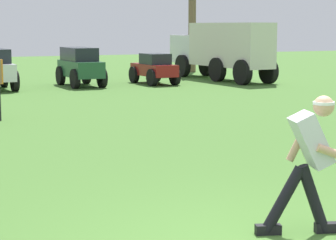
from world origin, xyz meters
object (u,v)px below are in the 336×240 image
at_px(box_truck, 222,48).
at_px(palm_tree_left_of_centre, 192,0).
at_px(parked_car_slot_e, 80,65).
at_px(frisbee_thrower, 310,157).
at_px(parked_car_slot_f, 154,68).

bearing_deg(box_truck, palm_tree_left_of_centre, 78.95).
bearing_deg(palm_tree_left_of_centre, parked_car_slot_e, -144.86).
distance_m(parked_car_slot_e, box_truck, 5.80).
distance_m(frisbee_thrower, palm_tree_left_of_centre, 23.50).
bearing_deg(parked_car_slot_e, frisbee_thrower, -98.79).
xyz_separation_m(parked_car_slot_e, palm_tree_left_of_centre, (6.62, 4.66, 2.53)).
relative_size(parked_car_slot_e, palm_tree_left_of_centre, 0.45).
bearing_deg(box_truck, parked_car_slot_e, -177.22).
bearing_deg(frisbee_thrower, box_truck, 63.91).
distance_m(frisbee_thrower, parked_car_slot_f, 17.34).
bearing_deg(frisbee_thrower, palm_tree_left_of_centre, 66.75).
bearing_deg(parked_car_slot_f, box_truck, 10.60).
height_order(frisbee_thrower, parked_car_slot_f, frisbee_thrower).
bearing_deg(parked_car_slot_f, frisbee_thrower, -107.74).
relative_size(parked_car_slot_f, palm_tree_left_of_centre, 0.42).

